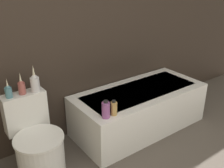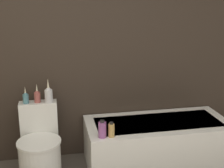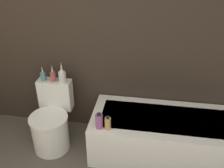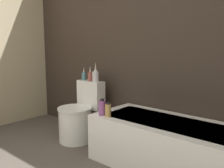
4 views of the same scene
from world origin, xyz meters
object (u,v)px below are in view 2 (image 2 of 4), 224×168
(shampoo_bottle_short, at_px, (111,130))
(vase_silver, at_px, (37,96))
(vase_gold, at_px, (26,98))
(toilet, at_px, (40,151))
(bathtub, at_px, (157,142))
(shampoo_bottle_tall, at_px, (102,129))
(vase_bronze, at_px, (49,94))

(shampoo_bottle_short, bearing_deg, vase_silver, 148.76)
(shampoo_bottle_short, bearing_deg, vase_gold, 152.73)
(vase_silver, bearing_deg, toilet, -90.00)
(bathtub, bearing_deg, shampoo_bottle_tall, -158.51)
(vase_gold, bearing_deg, shampoo_bottle_short, -27.27)
(vase_gold, height_order, vase_silver, vase_silver)
(vase_gold, bearing_deg, shampoo_bottle_tall, -29.71)
(vase_silver, relative_size, vase_bronze, 0.80)
(vase_gold, bearing_deg, toilet, -61.02)
(vase_bronze, distance_m, shampoo_bottle_short, 0.74)
(bathtub, xyz_separation_m, shampoo_bottle_short, (-0.55, -0.26, 0.30))
(shampoo_bottle_short, bearing_deg, shampoo_bottle_tall, 176.28)
(vase_bronze, bearing_deg, bathtub, -7.05)
(vase_gold, xyz_separation_m, vase_silver, (0.11, 0.00, 0.01))
(shampoo_bottle_short, bearing_deg, bathtub, 24.96)
(shampoo_bottle_tall, bearing_deg, bathtub, 21.49)
(toilet, relative_size, shampoo_bottle_tall, 4.25)
(vase_silver, distance_m, shampoo_bottle_short, 0.83)
(bathtub, xyz_separation_m, toilet, (-1.23, -0.05, 0.05))
(vase_gold, height_order, shampoo_bottle_short, vase_gold)
(toilet, bearing_deg, bathtub, 2.48)
(vase_gold, bearing_deg, bathtub, -6.39)
(shampoo_bottle_short, bearing_deg, toilet, 163.27)
(toilet, height_order, shampoo_bottle_short, toilet)
(vase_bronze, bearing_deg, vase_gold, 176.85)
(bathtub, bearing_deg, vase_bronze, 172.95)
(vase_gold, relative_size, vase_silver, 0.88)
(shampoo_bottle_tall, relative_size, shampoo_bottle_short, 1.15)
(toilet, relative_size, vase_gold, 4.21)
(toilet, relative_size, vase_bronze, 2.97)
(vase_silver, distance_m, shampoo_bottle_tall, 0.76)
(vase_silver, bearing_deg, vase_bronze, -8.11)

